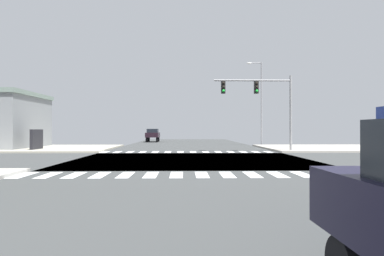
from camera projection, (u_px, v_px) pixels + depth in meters
ground at (192, 160)px, 21.63m from camera, size 90.00×90.00×0.05m
sidewalk_corner_ne at (328, 148)px, 33.90m from camera, size 12.00×12.00×0.14m
sidewalk_corner_nw at (48, 148)px, 33.36m from camera, size 12.00×12.00×0.14m
crosswalk_near at (189, 175)px, 14.33m from camera, size 13.50×2.00×0.01m
crosswalk_far at (187, 152)px, 28.92m from camera, size 13.50×2.00×0.01m
traffic_signal_mast at (260, 95)px, 28.93m from camera, size 6.25×0.55×6.10m
street_lamp at (260, 96)px, 40.50m from camera, size 1.78×0.32×9.32m
sedan_nearside_1 at (153, 134)px, 52.35m from camera, size 1.80×4.30×1.88m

